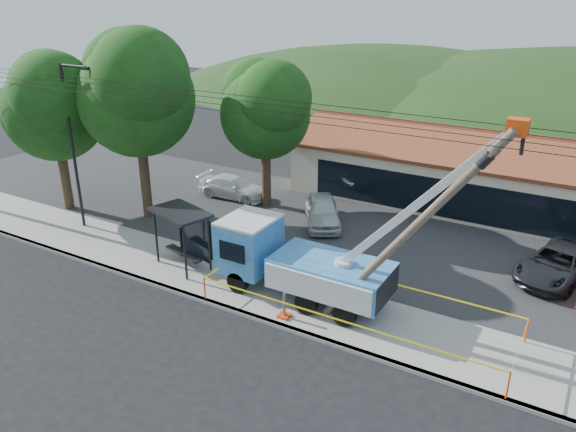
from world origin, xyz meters
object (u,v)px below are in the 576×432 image
Objects in this scene: car_silver at (322,225)px; car_dark at (555,279)px; utility_truck at (298,261)px; leaning_pole at (415,227)px; bus_shelter at (185,225)px; car_white at (234,198)px.

car_dark is at bearing -32.32° from car_silver.
utility_truck is 5.91m from leaning_pole.
bus_shelter is at bearing -144.37° from car_silver.
utility_truck is 3.61× the size of bus_shelter.
utility_truck reaches higher than car_dark.
utility_truck is at bearing -134.87° from car_white.
car_dark reaches higher than car_white.
car_silver is (-2.72, 7.60, -1.79)m from utility_truck.
utility_truck reaches higher than bus_shelter.
car_silver is at bearing 109.69° from utility_truck.
leaning_pole is 11.36m from bus_shelter.
utility_truck reaches higher than leaning_pole.
leaning_pole is 12.33m from car_silver.
leaning_pole reaches higher than car_dark.
car_white is (-14.63, 9.30, -4.75)m from leaning_pole.
leaning_pole is 17.98m from car_white.
car_white is at bearing 140.13° from car_silver.
bus_shelter reaches higher than car_silver.
utility_truck reaches higher than car_white.
utility_truck is at bearing 18.13° from bus_shelter.
utility_truck is 8.26m from car_silver.
leaning_pole is at bearing 13.64° from bus_shelter.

